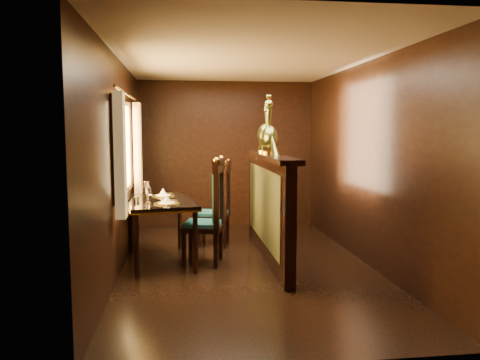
{
  "coord_description": "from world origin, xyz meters",
  "views": [
    {
      "loc": [
        -0.77,
        -5.58,
        1.65
      ],
      "look_at": [
        -0.05,
        0.17,
        1.04
      ],
      "focal_mm": 35.0,
      "sensor_mm": 36.0,
      "label": 1
    }
  ],
  "objects_px": {
    "dining_table": "(160,206)",
    "chair_left": "(212,208)",
    "chair_right": "(221,201)",
    "peacock_left": "(270,127)",
    "peacock_right": "(266,125)"
  },
  "relations": [
    {
      "from": "dining_table",
      "to": "chair_right",
      "type": "distance_m",
      "value": 1.14
    },
    {
      "from": "peacock_right",
      "to": "peacock_left",
      "type": "bearing_deg",
      "value": -90.0
    },
    {
      "from": "chair_left",
      "to": "peacock_left",
      "type": "distance_m",
      "value": 1.24
    },
    {
      "from": "peacock_left",
      "to": "chair_left",
      "type": "bearing_deg",
      "value": -174.62
    },
    {
      "from": "dining_table",
      "to": "peacock_right",
      "type": "bearing_deg",
      "value": -2.0
    },
    {
      "from": "chair_right",
      "to": "peacock_right",
      "type": "height_order",
      "value": "peacock_right"
    },
    {
      "from": "dining_table",
      "to": "chair_right",
      "type": "xyz_separation_m",
      "value": [
        0.84,
        0.77,
        -0.07
      ]
    },
    {
      "from": "dining_table",
      "to": "chair_left",
      "type": "relative_size",
      "value": 1.08
    },
    {
      "from": "chair_right",
      "to": "peacock_right",
      "type": "bearing_deg",
      "value": -34.94
    },
    {
      "from": "peacock_right",
      "to": "chair_left",
      "type": "bearing_deg",
      "value": -155.68
    },
    {
      "from": "chair_right",
      "to": "peacock_left",
      "type": "height_order",
      "value": "peacock_left"
    },
    {
      "from": "dining_table",
      "to": "peacock_left",
      "type": "distance_m",
      "value": 1.69
    },
    {
      "from": "chair_left",
      "to": "peacock_left",
      "type": "bearing_deg",
      "value": 18.71
    },
    {
      "from": "chair_left",
      "to": "chair_right",
      "type": "distance_m",
      "value": 0.96
    },
    {
      "from": "chair_left",
      "to": "chair_right",
      "type": "relative_size",
      "value": 1.08
    }
  ]
}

